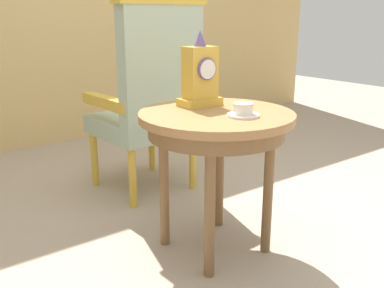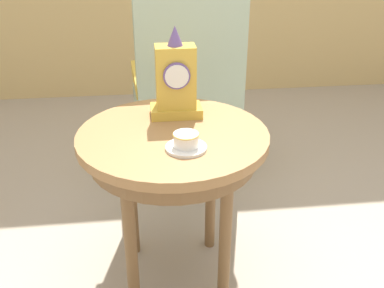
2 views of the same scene
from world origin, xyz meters
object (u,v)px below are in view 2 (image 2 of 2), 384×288
at_px(side_table, 173,153).
at_px(teacup_left, 186,142).
at_px(mantel_clock, 176,81).
at_px(armchair, 187,78).

xyz_separation_m(side_table, teacup_left, (0.03, -0.13, 0.10)).
xyz_separation_m(mantel_clock, armchair, (0.11, 0.60, -0.19)).
xyz_separation_m(side_table, mantel_clock, (0.03, 0.15, 0.22)).
height_order(side_table, teacup_left, teacup_left).
xyz_separation_m(side_table, armchair, (0.13, 0.75, 0.02)).
bearing_deg(mantel_clock, teacup_left, -88.35).
relative_size(mantel_clock, armchair, 0.29).
bearing_deg(armchair, teacup_left, -96.29).
height_order(mantel_clock, armchair, armchair).
bearing_deg(armchair, side_table, -99.84).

